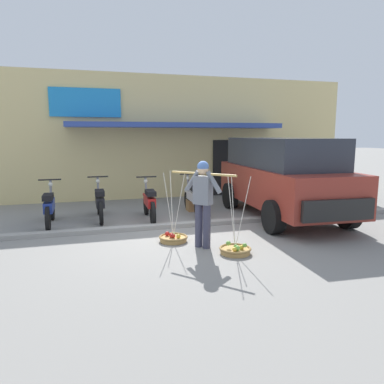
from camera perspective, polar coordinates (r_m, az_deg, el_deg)
The scene contains 12 objects.
ground_plane at distance 7.96m, azimuth -2.75°, elevation -6.88°, with size 90.00×90.00×0.00m, color gray.
sidewalk_curb at distance 8.61m, azimuth -3.83°, elevation -5.33°, with size 20.00×0.24×0.10m, color gray.
fruit_vendor at distance 6.93m, azimuth 1.73°, elevation -1.00°, with size 0.96×1.10×1.70m.
fruit_basket_left_side at distance 6.81m, azimuth 6.87°, elevation -9.00°, with size 0.59×0.59×1.45m.
fruit_basket_right_side at distance 7.52m, azimuth -2.98°, elevation -7.24°, with size 0.59×0.59×1.45m.
motorcycle_nearest_shop at distance 9.34m, azimuth -21.58°, elevation -2.28°, with size 0.54×1.82×1.09m.
motorcycle_second_in_row at distance 9.62m, azimuth -14.39°, elevation -1.62°, with size 0.54×1.82×1.09m.
motorcycle_third_in_row at distance 9.35m, azimuth -6.77°, elevation -1.69°, with size 0.54×1.82×1.09m.
motorcycle_end_of_row at distance 9.99m, azimuth 0.15°, elevation -0.95°, with size 0.54×1.82×1.09m.
parked_truck at distance 9.85m, azimuth 14.08°, elevation 2.63°, with size 2.34×4.89×2.10m.
storefront_building at distance 15.07m, azimuth -4.94°, elevation 8.67°, with size 13.00×6.00×4.20m.
wooden_crate at distance 10.50m, azimuth 0.43°, elevation -2.09°, with size 0.44×0.36×0.32m, color olive.
Camera 1 is at (-1.75, -7.46, 2.18)m, focal length 33.74 mm.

